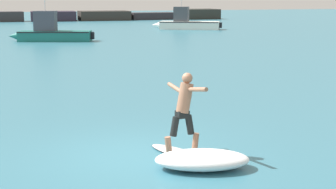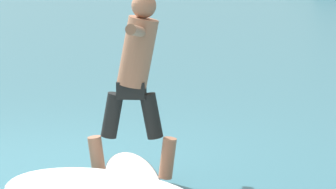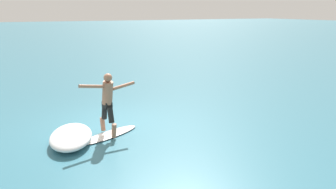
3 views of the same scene
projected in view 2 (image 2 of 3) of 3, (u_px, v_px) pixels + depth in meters
ground_plane at (52, 167)px, 8.03m from camera, size 200.00×200.00×0.00m
surfboard at (133, 181)px, 7.47m from camera, size 1.25×2.14×0.19m
surfer at (137, 71)px, 7.30m from camera, size 0.85×1.60×1.74m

